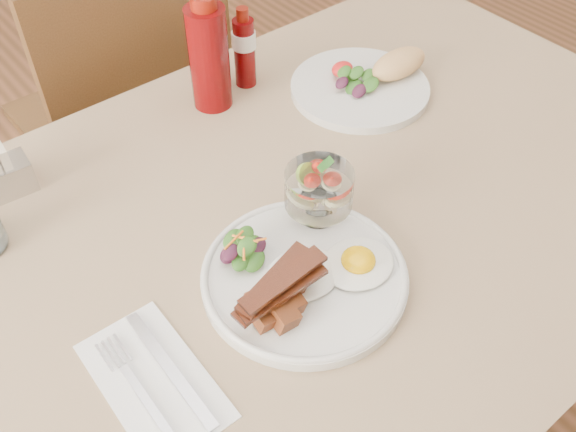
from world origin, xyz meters
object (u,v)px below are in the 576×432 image
object	(u,v)px
main_plate	(304,277)
ketchup_bottle	(209,56)
table	(318,240)
fruit_cup	(319,189)
second_plate	(369,81)
hot_sauce_bottle	(244,49)
chair_far	(131,115)

from	to	relation	value
main_plate	ketchup_bottle	world-z (taller)	ketchup_bottle
table	fruit_cup	size ratio (longest dim) A/B	13.47
main_plate	table	bearing A→B (deg)	41.40
second_plate	ketchup_bottle	world-z (taller)	ketchup_bottle
fruit_cup	second_plate	distance (m)	0.36
table	main_plate	distance (m)	0.18
second_plate	hot_sauce_bottle	bearing A→B (deg)	136.24
ketchup_bottle	table	bearing A→B (deg)	-93.00
main_plate	hot_sauce_bottle	bearing A→B (deg)	63.15
chair_far	main_plate	bearing A→B (deg)	-98.70
table	ketchup_bottle	world-z (taller)	ketchup_bottle
ketchup_bottle	chair_far	bearing A→B (deg)	92.64
ketchup_bottle	hot_sauce_bottle	world-z (taller)	ketchup_bottle
main_plate	hot_sauce_bottle	world-z (taller)	hot_sauce_bottle
hot_sauce_bottle	second_plate	bearing A→B (deg)	-43.76
chair_far	ketchup_bottle	distance (m)	0.48
second_plate	ketchup_bottle	distance (m)	0.30
main_plate	ketchup_bottle	distance (m)	0.44
chair_far	main_plate	size ratio (longest dim) A/B	3.32
chair_far	main_plate	xyz separation A→B (m)	(-0.12, -0.77, 0.24)
chair_far	second_plate	world-z (taller)	chair_far
second_plate	hot_sauce_bottle	xyz separation A→B (m)	(-0.16, 0.16, 0.06)
fruit_cup	ketchup_bottle	size ratio (longest dim) A/B	0.48
table	main_plate	xyz separation A→B (m)	(-0.12, -0.10, 0.10)
chair_far	hot_sauce_bottle	world-z (taller)	chair_far
hot_sauce_bottle	main_plate	bearing A→B (deg)	-116.85
fruit_cup	chair_far	bearing A→B (deg)	87.24
table	main_plate	bearing A→B (deg)	-138.60
main_plate	hot_sauce_bottle	size ratio (longest dim) A/B	1.86
ketchup_bottle	main_plate	bearing A→B (deg)	-107.89
table	chair_far	bearing A→B (deg)	90.00
table	hot_sauce_bottle	world-z (taller)	hot_sauce_bottle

